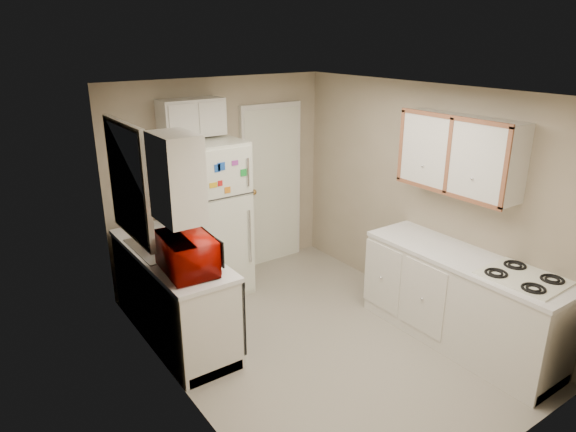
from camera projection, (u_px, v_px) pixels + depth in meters
floor at (317, 339)px, 5.08m from camera, size 3.80×3.80×0.00m
ceiling at (322, 91)px, 4.27m from camera, size 3.80×3.80×0.00m
wall_left at (176, 263)px, 3.92m from camera, size 3.80×3.80×0.00m
wall_right at (423, 199)px, 5.43m from camera, size 3.80×3.80×0.00m
wall_back at (221, 180)px, 6.14m from camera, size 2.80×2.80×0.00m
wall_front at (508, 314)px, 3.21m from camera, size 2.80×2.80×0.00m
left_counter at (173, 294)px, 5.03m from camera, size 0.60×1.80×0.90m
dishwasher at (228, 307)px, 4.71m from camera, size 0.03×0.58×0.72m
sink at (164, 250)px, 5.00m from camera, size 0.54×0.74×0.16m
microwave at (188, 255)px, 4.42m from camera, size 0.62×0.37×0.40m
soap_bottle at (146, 228)px, 5.17m from camera, size 0.10×0.10×0.17m
window_blinds at (129, 181)px, 4.62m from camera, size 0.10×0.98×1.08m
upper_cabinet_left at (177, 178)px, 3.97m from camera, size 0.30×0.45×0.70m
refrigerator at (210, 218)px, 5.79m from camera, size 0.73×0.71×1.77m
cabinet_over_fridge at (191, 117)px, 5.54m from camera, size 0.70×0.30×0.40m
interior_door at (272, 186)px, 6.55m from camera, size 0.86×0.06×2.08m
right_counter at (460, 300)px, 4.90m from camera, size 0.60×2.00×0.90m
stove at (515, 330)px, 4.51m from camera, size 0.55×0.67×0.79m
upper_cabinet_right at (460, 154)px, 4.76m from camera, size 0.30×1.20×0.70m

